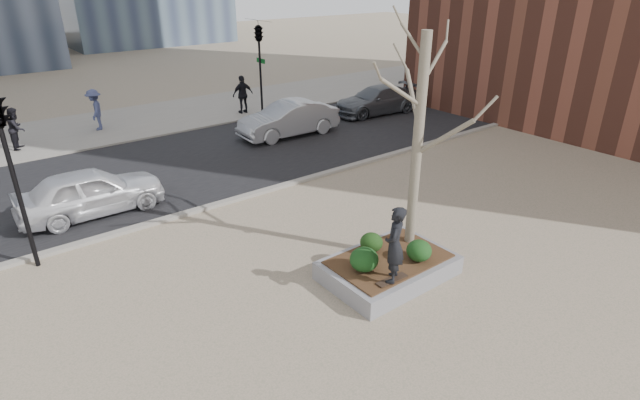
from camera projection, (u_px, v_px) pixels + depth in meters
ground at (356, 291)px, 11.30m from camera, size 120.00×120.00×0.00m
street at (178, 166)px, 18.49m from camera, size 60.00×8.00×0.02m
far_sidewalk at (118, 124)px, 23.53m from camera, size 60.00×6.00×0.02m
planter at (388, 268)px, 11.76m from camera, size 3.00×2.00×0.45m
planter_mulch at (389, 259)px, 11.66m from camera, size 2.70×1.70×0.04m
sycamore_tree at (420, 110)px, 11.04m from camera, size 2.80×2.80×6.60m
shrub_left at (364, 259)px, 11.08m from camera, size 0.64×0.64×0.55m
shrub_middle at (371, 242)px, 11.87m from camera, size 0.54×0.54×0.46m
shrub_right at (419, 251)px, 11.48m from camera, size 0.58×0.58×0.50m
skateboard at (392, 281)px, 10.81m from camera, size 0.79×0.23×0.08m
skateboarder at (395, 245)px, 10.44m from camera, size 0.75×0.71×1.72m
police_car at (91, 192)px, 14.60m from camera, size 4.12×1.70×1.40m
car_silver at (289, 119)px, 21.62m from camera, size 4.51×1.74×1.46m
car_third at (377, 100)px, 25.05m from camera, size 4.80×2.40×1.34m
pedestrian_a at (17, 128)px, 19.97m from camera, size 0.90×1.00×1.67m
pedestrian_b at (95, 110)px, 22.33m from camera, size 1.05×1.34×1.83m
pedestrian_c at (243, 94)px, 24.97m from camera, size 1.11×0.48×1.88m
traffic_light_near at (15, 181)px, 11.34m from camera, size 0.60×2.48×4.50m
traffic_light_far at (260, 68)px, 24.47m from camera, size 0.60×2.48×4.50m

